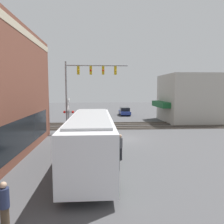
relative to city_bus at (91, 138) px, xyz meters
The scene contains 11 objects.
ground_plane 7.93m from the city_bus, 21.21° to the right, with size 120.00×120.00×0.00m, color #4C4C4F.
shop_building 23.07m from the city_bus, 37.54° to the right, with size 8.47×8.70×6.95m.
city_bus is the anchor object (origin of this frame).
traffic_signal_gantry 11.76m from the city_bus, ahead, with size 0.42×6.90×7.80m.
crossing_signal 10.98m from the city_bus, 14.59° to the left, with size 1.41×1.18×3.81m.
rail_track_near 13.61m from the city_bus, 11.96° to the right, with size 2.60×60.00×0.15m.
rail_track_far 16.74m from the city_bus, ahead, with size 2.60×60.00×0.15m.
parked_car_silver 18.53m from the city_bus, ahead, with size 4.51×1.82×1.54m.
parked_car_blue 27.30m from the city_bus, 11.42° to the right, with size 4.61×1.82×1.47m.
pedestrian_by_lamp 6.91m from the city_bus, 156.97° to the left, with size 0.34×0.34×1.71m.
pedestrian_near_bus 2.28m from the city_bus, 66.02° to the right, with size 0.34×0.34×1.76m.
Camera 1 is at (-20.67, 2.33, 4.74)m, focal length 35.00 mm.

